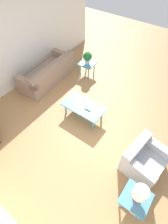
{
  "coord_description": "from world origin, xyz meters",
  "views": [
    {
      "loc": [
        -1.5,
        2.7,
        3.94
      ],
      "look_at": [
        0.21,
        0.34,
        0.55
      ],
      "focal_mm": 28.0,
      "sensor_mm": 36.0,
      "label": 1
    }
  ],
  "objects_px": {
    "side_table_lamp": "(135,199)",
    "armchair": "(143,160)",
    "side_table_plant": "(87,65)",
    "potted_plant": "(87,57)",
    "table_lamp": "(140,194)",
    "sofa": "(48,74)",
    "coffee_table": "(83,107)"
  },
  "relations": [
    {
      "from": "sofa",
      "to": "potted_plant",
      "type": "xyz_separation_m",
      "value": [
        -0.85,
        -1.1,
        0.41
      ]
    },
    {
      "from": "side_table_plant",
      "to": "table_lamp",
      "type": "height_order",
      "value": "table_lamp"
    },
    {
      "from": "side_table_lamp",
      "to": "table_lamp",
      "type": "xyz_separation_m",
      "value": [
        0.0,
        -0.0,
        0.35
      ]
    },
    {
      "from": "side_table_plant",
      "to": "armchair",
      "type": "bearing_deg",
      "value": 144.98
    },
    {
      "from": "side_table_lamp",
      "to": "potted_plant",
      "type": "relative_size",
      "value": 1.31
    },
    {
      "from": "coffee_table",
      "to": "table_lamp",
      "type": "relative_size",
      "value": 2.7
    },
    {
      "from": "side_table_lamp",
      "to": "table_lamp",
      "type": "relative_size",
      "value": 1.2
    },
    {
      "from": "side_table_plant",
      "to": "sofa",
      "type": "bearing_deg",
      "value": 52.26
    },
    {
      "from": "side_table_lamp",
      "to": "coffee_table",
      "type": "bearing_deg",
      "value": -31.33
    },
    {
      "from": "side_table_lamp",
      "to": "armchair",
      "type": "bearing_deg",
      "value": -77.46
    },
    {
      "from": "sofa",
      "to": "table_lamp",
      "type": "bearing_deg",
      "value": 61.71
    },
    {
      "from": "side_table_plant",
      "to": "potted_plant",
      "type": "relative_size",
      "value": 1.31
    },
    {
      "from": "potted_plant",
      "to": "table_lamp",
      "type": "xyz_separation_m",
      "value": [
        -3.23,
        3.01,
        0.05
      ]
    },
    {
      "from": "coffee_table",
      "to": "table_lamp",
      "type": "bearing_deg",
      "value": 148.67
    },
    {
      "from": "side_table_lamp",
      "to": "potted_plant",
      "type": "distance_m",
      "value": 4.43
    },
    {
      "from": "armchair",
      "to": "table_lamp",
      "type": "height_order",
      "value": "table_lamp"
    },
    {
      "from": "sofa",
      "to": "coffee_table",
      "type": "bearing_deg",
      "value": 69.72
    },
    {
      "from": "potted_plant",
      "to": "table_lamp",
      "type": "bearing_deg",
      "value": 137.02
    },
    {
      "from": "armchair",
      "to": "side_table_lamp",
      "type": "xyz_separation_m",
      "value": [
        -0.2,
        0.88,
        0.11
      ]
    },
    {
      "from": "coffee_table",
      "to": "potted_plant",
      "type": "bearing_deg",
      "value": -57.94
    },
    {
      "from": "armchair",
      "to": "side_table_lamp",
      "type": "height_order",
      "value": "armchair"
    },
    {
      "from": "side_table_plant",
      "to": "coffee_table",
      "type": "bearing_deg",
      "value": 122.06
    },
    {
      "from": "side_table_plant",
      "to": "side_table_lamp",
      "type": "bearing_deg",
      "value": 137.02
    },
    {
      "from": "table_lamp",
      "to": "coffee_table",
      "type": "bearing_deg",
      "value": -31.33
    },
    {
      "from": "sofa",
      "to": "coffee_table",
      "type": "distance_m",
      "value": 2.0
    },
    {
      "from": "side_table_plant",
      "to": "table_lamp",
      "type": "relative_size",
      "value": 1.2
    },
    {
      "from": "armchair",
      "to": "side_table_plant",
      "type": "height_order",
      "value": "armchair"
    },
    {
      "from": "armchair",
      "to": "table_lamp",
      "type": "bearing_deg",
      "value": -159.37
    },
    {
      "from": "armchair",
      "to": "coffee_table",
      "type": "relative_size",
      "value": 0.84
    },
    {
      "from": "armchair",
      "to": "potted_plant",
      "type": "relative_size",
      "value": 2.48
    },
    {
      "from": "side_table_plant",
      "to": "table_lamp",
      "type": "distance_m",
      "value": 4.43
    },
    {
      "from": "armchair",
      "to": "coffee_table",
      "type": "height_order",
      "value": "armchair"
    }
  ]
}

